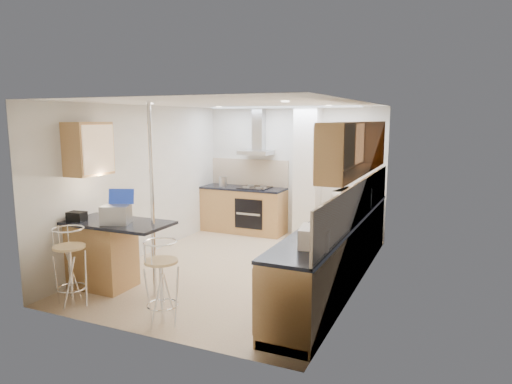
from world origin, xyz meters
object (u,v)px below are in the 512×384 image
at_px(microwave, 352,201).
at_px(laptop, 116,215).
at_px(bread_bin, 315,237).
at_px(bar_stool_near, 70,266).
at_px(bar_stool_end, 162,282).

bearing_deg(microwave, laptop, 138.83).
bearing_deg(laptop, microwave, 17.12).
bearing_deg(laptop, bread_bin, -20.36).
relative_size(microwave, bar_stool_near, 0.59).
xyz_separation_m(microwave, laptop, (-2.59, -2.11, -0.02)).
bearing_deg(bar_stool_end, laptop, 94.80).
relative_size(microwave, bar_stool_end, 0.61).
relative_size(microwave, bread_bin, 1.45).
bearing_deg(microwave, bar_stool_end, 159.61).
bearing_deg(bread_bin, bar_stool_near, -177.39).
height_order(microwave, bar_stool_end, microwave).
distance_m(microwave, laptop, 3.35).
relative_size(laptop, bread_bin, 0.86).
relative_size(laptop, bar_stool_end, 0.36).
height_order(laptop, bar_stool_end, laptop).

